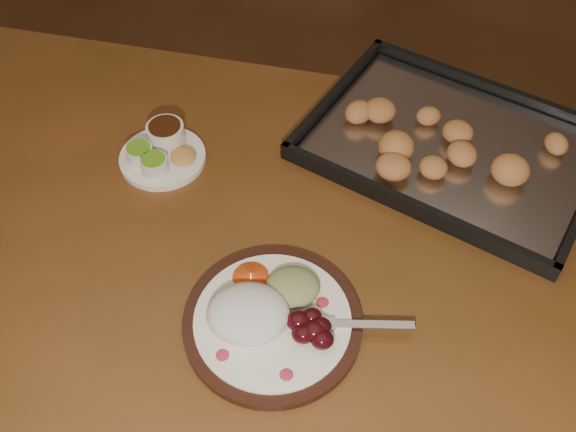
{
  "coord_description": "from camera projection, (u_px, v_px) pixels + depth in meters",
  "views": [
    {
      "loc": [
        0.23,
        -0.84,
        1.58
      ],
      "look_at": [
        0.21,
        -0.19,
        0.77
      ],
      "focal_mm": 40.0,
      "sensor_mm": 36.0,
      "label": 1
    }
  ],
  "objects": [
    {
      "name": "ground",
      "position": [
        212.0,
        339.0,
        1.76
      ],
      "size": [
        4.0,
        4.0,
        0.0
      ],
      "primitive_type": "plane",
      "color": "brown",
      "rests_on": "ground"
    },
    {
      "name": "dining_table",
      "position": [
        271.0,
        280.0,
        1.1
      ],
      "size": [
        1.65,
        1.19,
        0.75
      ],
      "rotation": [
        0.0,
        0.0,
        -0.21
      ],
      "color": "brown",
      "rests_on": "ground"
    },
    {
      "name": "dinner_plate",
      "position": [
        270.0,
        316.0,
        0.93
      ],
      "size": [
        0.33,
        0.26,
        0.06
      ],
      "rotation": [
        0.0,
        0.0,
        -0.14
      ],
      "color": "black",
      "rests_on": "dining_table"
    },
    {
      "name": "condiment_saucer",
      "position": [
        161.0,
        151.0,
        1.14
      ],
      "size": [
        0.15,
        0.15,
        0.05
      ],
      "rotation": [
        0.0,
        0.0,
        -0.41
      ],
      "color": "white",
      "rests_on": "dining_table"
    },
    {
      "name": "baking_tray",
      "position": [
        452.0,
        143.0,
        1.16
      ],
      "size": [
        0.62,
        0.58,
        0.05
      ],
      "rotation": [
        0.0,
        0.0,
        -0.54
      ],
      "color": "black",
      "rests_on": "dining_table"
    }
  ]
}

